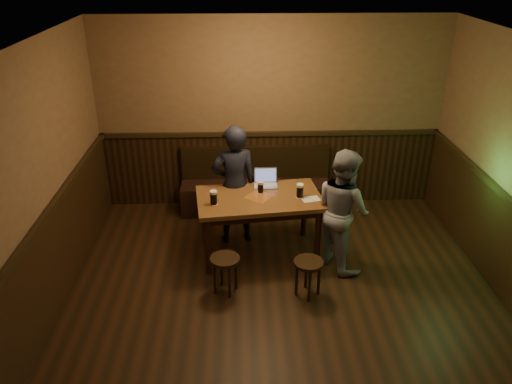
{
  "coord_description": "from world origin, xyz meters",
  "views": [
    {
      "loc": [
        -0.46,
        -3.97,
        3.6
      ],
      "look_at": [
        -0.27,
        1.43,
        0.93
      ],
      "focal_mm": 35.0,
      "sensor_mm": 36.0,
      "label": 1
    }
  ],
  "objects_px": {
    "pint_right": "(300,191)",
    "person_grey": "(343,210)",
    "stool_right": "(308,268)",
    "laptop": "(266,181)",
    "bench": "(256,190)",
    "pub_table": "(259,204)",
    "person_suit": "(234,185)",
    "pint_left": "(214,197)",
    "pint_mid": "(261,187)",
    "stool_left": "(225,265)"
  },
  "relations": [
    {
      "from": "pint_left",
      "to": "stool_right",
      "type": "bearing_deg",
      "value": -33.53
    },
    {
      "from": "bench",
      "to": "stool_left",
      "type": "xyz_separation_m",
      "value": [
        -0.42,
        -2.01,
        0.06
      ]
    },
    {
      "from": "person_grey",
      "to": "pint_mid",
      "type": "bearing_deg",
      "value": 41.64
    },
    {
      "from": "bench",
      "to": "person_suit",
      "type": "height_order",
      "value": "person_suit"
    },
    {
      "from": "stool_right",
      "to": "pint_mid",
      "type": "bearing_deg",
      "value": 116.36
    },
    {
      "from": "pint_left",
      "to": "pint_mid",
      "type": "height_order",
      "value": "pint_left"
    },
    {
      "from": "bench",
      "to": "pint_right",
      "type": "relative_size",
      "value": 12.35
    },
    {
      "from": "bench",
      "to": "laptop",
      "type": "xyz_separation_m",
      "value": [
        0.1,
        -0.88,
        0.56
      ]
    },
    {
      "from": "pub_table",
      "to": "stool_right",
      "type": "height_order",
      "value": "pub_table"
    },
    {
      "from": "pint_right",
      "to": "person_grey",
      "type": "distance_m",
      "value": 0.57
    },
    {
      "from": "pint_right",
      "to": "pub_table",
      "type": "bearing_deg",
      "value": 177.06
    },
    {
      "from": "pint_mid",
      "to": "stool_left",
      "type": "bearing_deg",
      "value": -115.69
    },
    {
      "from": "person_grey",
      "to": "bench",
      "type": "bearing_deg",
      "value": 7.1
    },
    {
      "from": "stool_left",
      "to": "pub_table",
      "type": "bearing_deg",
      "value": 62.34
    },
    {
      "from": "stool_right",
      "to": "pint_left",
      "type": "relative_size",
      "value": 2.54
    },
    {
      "from": "stool_right",
      "to": "person_grey",
      "type": "distance_m",
      "value": 0.87
    },
    {
      "from": "stool_right",
      "to": "bench",
      "type": "bearing_deg",
      "value": 103.84
    },
    {
      "from": "stool_right",
      "to": "pint_left",
      "type": "distance_m",
      "value": 1.4
    },
    {
      "from": "pub_table",
      "to": "pint_left",
      "type": "relative_size",
      "value": 9.12
    },
    {
      "from": "stool_right",
      "to": "person_suit",
      "type": "distance_m",
      "value": 1.55
    },
    {
      "from": "bench",
      "to": "pub_table",
      "type": "bearing_deg",
      "value": -90.0
    },
    {
      "from": "pub_table",
      "to": "person_suit",
      "type": "xyz_separation_m",
      "value": [
        -0.31,
        0.35,
        0.1
      ]
    },
    {
      "from": "pint_right",
      "to": "person_suit",
      "type": "bearing_deg",
      "value": 155.12
    },
    {
      "from": "pub_table",
      "to": "laptop",
      "type": "relative_size",
      "value": 5.44
    },
    {
      "from": "stool_right",
      "to": "pint_right",
      "type": "bearing_deg",
      "value": 91.24
    },
    {
      "from": "bench",
      "to": "pint_mid",
      "type": "distance_m",
      "value": 1.25
    },
    {
      "from": "laptop",
      "to": "person_grey",
      "type": "xyz_separation_m",
      "value": [
        0.89,
        -0.61,
        -0.11
      ]
    },
    {
      "from": "stool_left",
      "to": "pint_left",
      "type": "xyz_separation_m",
      "value": [
        -0.14,
        0.62,
        0.54
      ]
    },
    {
      "from": "pint_right",
      "to": "person_suit",
      "type": "relative_size",
      "value": 0.11
    },
    {
      "from": "stool_right",
      "to": "person_suit",
      "type": "relative_size",
      "value": 0.28
    },
    {
      "from": "person_grey",
      "to": "person_suit",
      "type": "bearing_deg",
      "value": 37.92
    },
    {
      "from": "pint_right",
      "to": "laptop",
      "type": "bearing_deg",
      "value": 137.51
    },
    {
      "from": "laptop",
      "to": "pub_table",
      "type": "bearing_deg",
      "value": -106.32
    },
    {
      "from": "stool_right",
      "to": "laptop",
      "type": "xyz_separation_m",
      "value": [
        -0.42,
        1.23,
        0.51
      ]
    },
    {
      "from": "stool_left",
      "to": "stool_right",
      "type": "bearing_deg",
      "value": -5.59
    },
    {
      "from": "pub_table",
      "to": "person_suit",
      "type": "distance_m",
      "value": 0.48
    },
    {
      "from": "pub_table",
      "to": "pint_mid",
      "type": "relative_size",
      "value": 10.71
    },
    {
      "from": "stool_left",
      "to": "person_suit",
      "type": "relative_size",
      "value": 0.28
    },
    {
      "from": "pub_table",
      "to": "pint_right",
      "type": "height_order",
      "value": "pint_right"
    },
    {
      "from": "pub_table",
      "to": "pint_mid",
      "type": "distance_m",
      "value": 0.22
    },
    {
      "from": "stool_right",
      "to": "pint_right",
      "type": "xyz_separation_m",
      "value": [
        -0.02,
        0.86,
        0.55
      ]
    },
    {
      "from": "bench",
      "to": "stool_right",
      "type": "relative_size",
      "value": 4.87
    },
    {
      "from": "pint_left",
      "to": "pint_right",
      "type": "height_order",
      "value": "same"
    },
    {
      "from": "stool_left",
      "to": "pint_left",
      "type": "distance_m",
      "value": 0.83
    },
    {
      "from": "pint_mid",
      "to": "pint_right",
      "type": "distance_m",
      "value": 0.5
    },
    {
      "from": "pint_left",
      "to": "person_suit",
      "type": "bearing_deg",
      "value": 65.01
    },
    {
      "from": "pint_left",
      "to": "laptop",
      "type": "relative_size",
      "value": 0.6
    },
    {
      "from": "bench",
      "to": "stool_right",
      "type": "height_order",
      "value": "bench"
    },
    {
      "from": "bench",
      "to": "person_grey",
      "type": "height_order",
      "value": "person_grey"
    },
    {
      "from": "stool_right",
      "to": "pint_left",
      "type": "bearing_deg",
      "value": 146.47
    }
  ]
}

